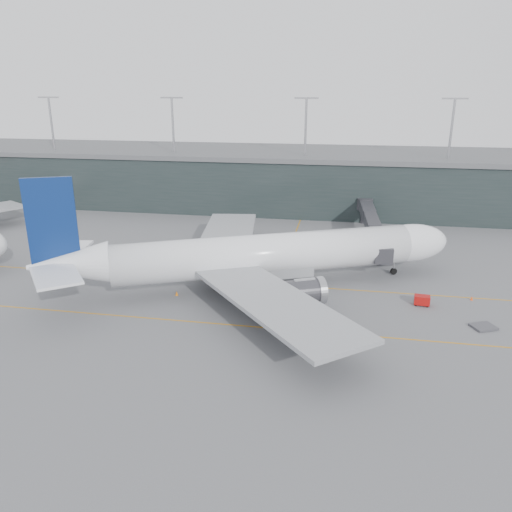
# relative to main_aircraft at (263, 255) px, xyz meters

# --- Properties ---
(ground) EXTENTS (320.00, 320.00, 0.00)m
(ground) POSITION_rel_main_aircraft_xyz_m (-3.01, 5.11, -5.49)
(ground) COLOR #535357
(ground) RESTS_ON ground
(taxiline_a) EXTENTS (160.00, 0.25, 0.02)m
(taxiline_a) POSITION_rel_main_aircraft_xyz_m (-3.01, 1.11, -5.48)
(taxiline_a) COLOR #BF7D11
(taxiline_a) RESTS_ON ground
(taxiline_b) EXTENTS (160.00, 0.25, 0.02)m
(taxiline_b) POSITION_rel_main_aircraft_xyz_m (-3.01, -14.89, -5.48)
(taxiline_b) COLOR #BF7D11
(taxiline_b) RESTS_ON ground
(taxiline_lead_main) EXTENTS (0.25, 60.00, 0.02)m
(taxiline_lead_main) POSITION_rel_main_aircraft_xyz_m (1.99, 25.11, -5.48)
(taxiline_lead_main) COLOR #BF7D11
(taxiline_lead_main) RESTS_ON ground
(terminal) EXTENTS (240.00, 36.00, 29.00)m
(terminal) POSITION_rel_main_aircraft_xyz_m (-3.02, 63.11, 2.12)
(terminal) COLOR #1E2828
(terminal) RESTS_ON ground
(main_aircraft) EXTENTS (66.54, 61.31, 19.58)m
(main_aircraft) POSITION_rel_main_aircraft_xyz_m (0.00, 0.00, 0.00)
(main_aircraft) COLOR white
(main_aircraft) RESTS_ON ground
(jet_bridge) EXTENTS (5.32, 42.79, 6.18)m
(jet_bridge) POSITION_rel_main_aircraft_xyz_m (18.79, 28.71, -0.86)
(jet_bridge) COLOR #2B2C31
(jet_bridge) RESTS_ON ground
(gse_cart) EXTENTS (2.42, 1.67, 1.56)m
(gse_cart) POSITION_rel_main_aircraft_xyz_m (25.12, -3.20, -4.63)
(gse_cart) COLOR #9F0D0B
(gse_cart) RESTS_ON ground
(baggage_dolly) EXTENTS (3.82, 3.51, 0.31)m
(baggage_dolly) POSITION_rel_main_aircraft_xyz_m (32.54, -9.62, -5.31)
(baggage_dolly) COLOR #3E3E43
(baggage_dolly) RESTS_ON ground
(uld_a) EXTENTS (2.00, 1.69, 1.65)m
(uld_a) POSITION_rel_main_aircraft_xyz_m (-8.80, 14.61, -4.63)
(uld_a) COLOR #39393E
(uld_a) RESTS_ON ground
(uld_b) EXTENTS (2.35, 2.00, 1.93)m
(uld_b) POSITION_rel_main_aircraft_xyz_m (-6.53, 16.80, -4.48)
(uld_b) COLOR #39393E
(uld_b) RESTS_ON ground
(uld_c) EXTENTS (2.20, 1.94, 1.71)m
(uld_c) POSITION_rel_main_aircraft_xyz_m (-2.58, 14.68, -4.60)
(uld_c) COLOR #39393E
(uld_c) RESTS_ON ground
(cone_nose) EXTENTS (0.43, 0.43, 0.68)m
(cone_nose) POSITION_rel_main_aircraft_xyz_m (33.09, 0.22, -5.16)
(cone_nose) COLOR #FB470D
(cone_nose) RESTS_ON ground
(cone_wing_stbd) EXTENTS (0.40, 0.40, 0.64)m
(cone_wing_stbd) POSITION_rel_main_aircraft_xyz_m (4.24, -15.21, -5.17)
(cone_wing_stbd) COLOR #FF660E
(cone_wing_stbd) RESTS_ON ground
(cone_wing_port) EXTENTS (0.44, 0.44, 0.71)m
(cone_wing_port) POSITION_rel_main_aircraft_xyz_m (5.93, 17.05, -5.14)
(cone_wing_port) COLOR #D15E0B
(cone_wing_port) RESTS_ON ground
(cone_tail) EXTENTS (0.46, 0.46, 0.74)m
(cone_tail) POSITION_rel_main_aircraft_xyz_m (-12.92, -6.17, -5.13)
(cone_tail) COLOR orange
(cone_tail) RESTS_ON ground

